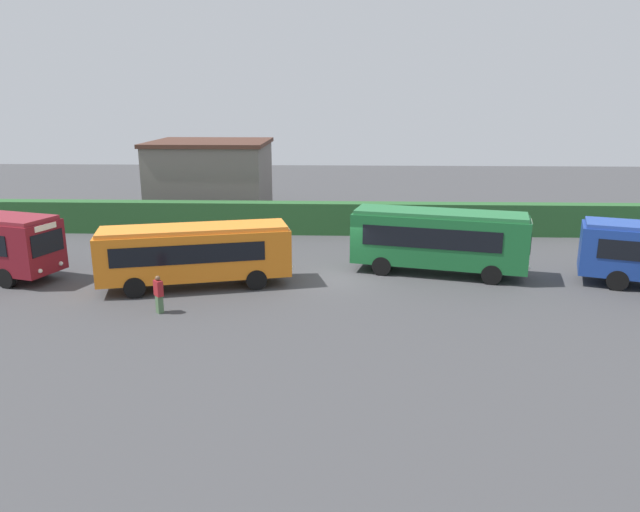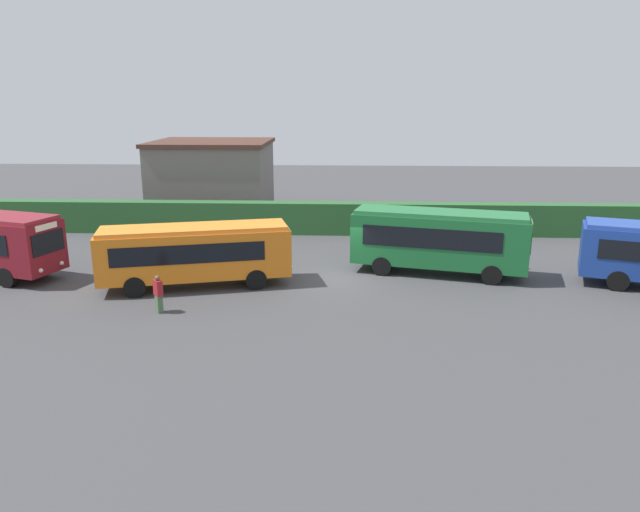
{
  "view_description": "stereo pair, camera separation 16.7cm",
  "coord_description": "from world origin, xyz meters",
  "px_view_note": "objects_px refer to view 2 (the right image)",
  "views": [
    {
      "loc": [
        0.02,
        -28.84,
        9.01
      ],
      "look_at": [
        -1.03,
        -0.43,
        1.33
      ],
      "focal_mm": 33.16,
      "sensor_mm": 36.0,
      "label": 1
    },
    {
      "loc": [
        0.19,
        -28.83,
        9.01
      ],
      "look_at": [
        -1.03,
        -0.43,
        1.33
      ],
      "focal_mm": 33.16,
      "sensor_mm": 36.0,
      "label": 2
    }
  ],
  "objects_px": {
    "bus_orange": "(195,252)",
    "person_center": "(478,244)",
    "person_left": "(158,293)",
    "bus_green": "(439,239)"
  },
  "relations": [
    {
      "from": "person_left",
      "to": "bus_orange",
      "type": "bearing_deg",
      "value": -142.89
    },
    {
      "from": "person_left",
      "to": "person_center",
      "type": "distance_m",
      "value": 17.98
    },
    {
      "from": "bus_green",
      "to": "person_left",
      "type": "bearing_deg",
      "value": -139.6
    },
    {
      "from": "person_center",
      "to": "bus_orange",
      "type": "bearing_deg",
      "value": -163.82
    },
    {
      "from": "person_center",
      "to": "bus_green",
      "type": "bearing_deg",
      "value": -137.43
    },
    {
      "from": "bus_orange",
      "to": "person_left",
      "type": "height_order",
      "value": "bus_orange"
    },
    {
      "from": "bus_orange",
      "to": "person_center",
      "type": "height_order",
      "value": "bus_orange"
    },
    {
      "from": "bus_green",
      "to": "person_center",
      "type": "distance_m",
      "value": 3.98
    },
    {
      "from": "bus_green",
      "to": "person_left",
      "type": "relative_size",
      "value": 5.54
    },
    {
      "from": "bus_green",
      "to": "person_center",
      "type": "xyz_separation_m",
      "value": [
        2.65,
        2.81,
        -0.94
      ]
    }
  ]
}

